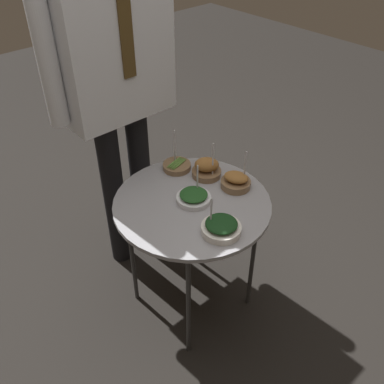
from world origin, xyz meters
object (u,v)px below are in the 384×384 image
object	(u,v)px
bowl_asparagus_back_right	(177,166)
bowl_roast_near_rim	(236,181)
bowl_spinach_front_right	(221,227)
bowl_spinach_front_left	(193,196)
waiter_figure	(113,61)
bowl_roast_front_center	(207,169)
serving_cart	(192,210)

from	to	relation	value
bowl_asparagus_back_right	bowl_roast_near_rim	world-z (taller)	bowl_asparagus_back_right
bowl_spinach_front_right	bowl_asparagus_back_right	bearing A→B (deg)	70.90
bowl_roast_near_rim	bowl_spinach_front_left	xyz separation A→B (m)	(-0.20, 0.05, -0.01)
bowl_roast_near_rim	waiter_figure	size ratio (longest dim) A/B	0.10
bowl_roast_front_center	waiter_figure	world-z (taller)	waiter_figure
bowl_spinach_front_left	waiter_figure	bearing A→B (deg)	90.96
serving_cart	bowl_spinach_front_left	bearing A→B (deg)	25.00
bowl_spinach_front_left	bowl_roast_front_center	xyz separation A→B (m)	(0.16, 0.09, 0.02)
serving_cart	bowl_roast_front_center	bearing A→B (deg)	28.70
bowl_roast_front_center	bowl_spinach_front_right	bearing A→B (deg)	-125.10
bowl_asparagus_back_right	bowl_roast_near_rim	bearing A→B (deg)	-70.30
serving_cart	bowl_asparagus_back_right	bearing A→B (deg)	64.00
bowl_roast_near_rim	bowl_roast_front_center	xyz separation A→B (m)	(-0.04, 0.14, 0.01)
bowl_spinach_front_right	waiter_figure	bearing A→B (deg)	86.58
bowl_spinach_front_right	bowl_roast_front_center	bearing A→B (deg)	54.90
bowl_spinach_front_left	bowl_roast_front_center	bearing A→B (deg)	28.91
bowl_roast_front_center	waiter_figure	xyz separation A→B (m)	(-0.17, 0.39, 0.42)
bowl_asparagus_back_right	bowl_roast_near_rim	distance (m)	0.29
serving_cart	waiter_figure	distance (m)	0.70
waiter_figure	bowl_spinach_front_left	bearing A→B (deg)	-89.04
bowl_spinach_front_left	bowl_roast_front_center	distance (m)	0.19
bowl_roast_near_rim	bowl_spinach_front_left	size ratio (longest dim) A/B	1.16
bowl_roast_near_rim	bowl_roast_front_center	world-z (taller)	bowl_roast_front_center
serving_cart	waiter_figure	size ratio (longest dim) A/B	0.38
serving_cart	bowl_roast_front_center	world-z (taller)	bowl_roast_front_center
bowl_spinach_front_right	bowl_spinach_front_left	bearing A→B (deg)	76.82
bowl_spinach_front_left	bowl_spinach_front_right	bearing A→B (deg)	-103.18
waiter_figure	bowl_roast_near_rim	bearing A→B (deg)	-69.09
serving_cart	bowl_roast_near_rim	bearing A→B (deg)	-13.55
serving_cart	bowl_spinach_front_right	world-z (taller)	bowl_spinach_front_right
serving_cart	bowl_spinach_front_left	distance (m)	0.07
serving_cart	bowl_roast_near_rim	world-z (taller)	bowl_roast_near_rim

